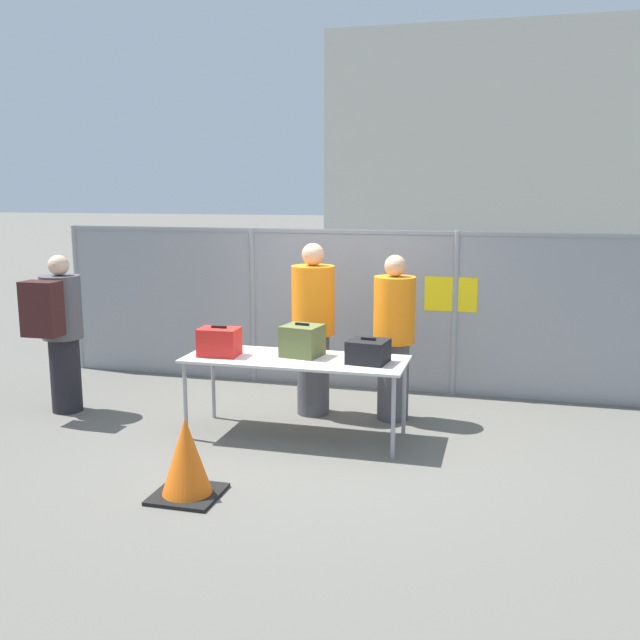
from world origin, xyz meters
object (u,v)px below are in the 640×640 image
Objects in this scene: suitcase_olive at (302,341)px; security_worker_far at (394,336)px; traveler_hooded at (59,328)px; traffic_cone at (186,460)px; suitcase_red at (219,342)px; suitcase_black at (368,351)px; utility_trailer at (490,332)px; security_worker_near at (313,327)px; inspection_table at (296,363)px.

security_worker_far is at bearing 40.96° from suitcase_olive.
traveler_hooded is at bearing -179.81° from suitcase_olive.
security_worker_far reaches higher than traveler_hooded.
traveler_hooded reaches higher than traffic_cone.
suitcase_black is (1.45, 0.08, -0.03)m from suitcase_red.
security_worker_far is 0.42× the size of utility_trailer.
traffic_cone is (0.31, -1.45, -0.62)m from suitcase_red.
traveler_hooded is (-2.67, -0.01, -0.00)m from suitcase_olive.
security_worker_far is (0.85, 0.02, -0.05)m from security_worker_near.
security_worker_near reaches higher than security_worker_far.
security_worker_far reaches higher than suitcase_red.
inspection_table is 0.72m from suitcase_black.
security_worker_near is at bearing 80.25° from traffic_cone.
suitcase_olive is at bearing 13.56° from suitcase_red.
utility_trailer is (1.72, 3.87, -0.35)m from inspection_table.
traffic_cone is at bearing 93.83° from security_worker_near.
security_worker_near is 3.62m from utility_trailer.
suitcase_red is 0.97× the size of suitcase_olive.
security_worker_far reaches higher than suitcase_olive.
security_worker_near is (-0.74, 0.76, 0.05)m from suitcase_black.
suitcase_olive reaches higher than utility_trailer.
traveler_hooded is at bearing -139.05° from utility_trailer.
inspection_table is 1.23× the size of security_worker_far.
security_worker_far reaches higher than suitcase_black.
suitcase_olive is 0.22× the size of security_worker_near.
security_worker_near is (0.71, 0.84, 0.02)m from suitcase_red.
security_worker_near is at bearing 92.46° from inspection_table.
traveler_hooded is 0.42× the size of utility_trailer.
traveler_hooded is 5.79m from utility_trailer.
utility_trailer is at bearing 58.13° from suitcase_red.
suitcase_olive is 0.68m from suitcase_black.
security_worker_near is at bearing 134.11° from suitcase_black.
traffic_cone is at bearing -126.49° from suitcase_black.
traveler_hooded reaches higher than suitcase_olive.
inspection_table is 5.43× the size of suitcase_red.
security_worker_near is 0.86m from security_worker_far.
suitcase_black is 0.10× the size of utility_trailer.
suitcase_red is 1.45m from suitcase_black.
utility_trailer is (4.36, 3.78, -0.55)m from traveler_hooded.
security_worker_far is 2.68× the size of traffic_cone.
traveler_hooded reaches higher than utility_trailer.
traffic_cone is (-0.43, -1.54, -0.43)m from inspection_table.
suitcase_black reaches higher than inspection_table.
security_worker_near reaches higher than suitcase_red.
traffic_cone is (-0.47, -1.64, -0.63)m from suitcase_olive.
suitcase_red reaches higher than inspection_table.
traveler_hooded is at bearing 178.32° from suitcase_black.
traffic_cone is at bearing -105.86° from suitcase_olive.
suitcase_red is at bearing -166.44° from suitcase_olive.
inspection_table is at bearing 6.78° from suitcase_red.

